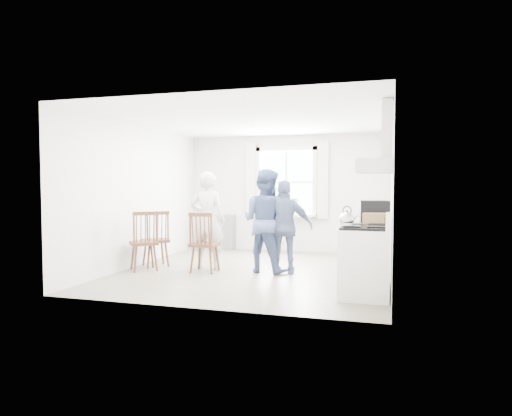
# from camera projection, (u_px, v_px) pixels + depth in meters

# --- Properties ---
(room_shell) EXTENTS (4.62, 5.12, 2.64)m
(room_shell) POSITION_uv_depth(u_px,v_px,m) (256.00, 196.00, 7.85)
(room_shell) COLOR gray
(room_shell) RESTS_ON ground
(window_assembly) EXTENTS (1.88, 0.24, 1.70)m
(window_assembly) POSITION_uv_depth(u_px,v_px,m) (286.00, 186.00, 10.19)
(window_assembly) COLOR white
(window_assembly) RESTS_ON room_shell
(range_hood) EXTENTS (0.45, 0.76, 0.94)m
(range_hood) POSITION_uv_depth(u_px,v_px,m) (379.00, 154.00, 5.94)
(range_hood) COLOR silver
(range_hood) RESTS_ON room_shell
(shelf_unit) EXTENTS (0.40, 0.30, 0.80)m
(shelf_unit) POSITION_uv_depth(u_px,v_px,m) (226.00, 232.00, 10.52)
(shelf_unit) COLOR gray
(shelf_unit) RESTS_ON ground
(gas_stove) EXTENTS (0.68, 0.76, 1.12)m
(gas_stove) POSITION_uv_depth(u_px,v_px,m) (365.00, 261.00, 6.06)
(gas_stove) COLOR white
(gas_stove) RESTS_ON ground
(kettle) EXTENTS (0.19, 0.19, 0.27)m
(kettle) POSITION_uv_depth(u_px,v_px,m) (347.00, 220.00, 5.94)
(kettle) COLOR silver
(kettle) RESTS_ON gas_stove
(low_cabinet) EXTENTS (0.50, 0.55, 0.90)m
(low_cabinet) POSITION_uv_depth(u_px,v_px,m) (372.00, 256.00, 6.72)
(low_cabinet) COLOR silver
(low_cabinet) RESTS_ON ground
(stereo_stack) EXTENTS (0.45, 0.42, 0.37)m
(stereo_stack) POSITION_uv_depth(u_px,v_px,m) (374.00, 213.00, 6.68)
(stereo_stack) COLOR black
(stereo_stack) RESTS_ON low_cabinet
(cardboard_box) EXTENTS (0.35, 0.28, 0.20)m
(cardboard_box) POSITION_uv_depth(u_px,v_px,m) (375.00, 220.00, 6.45)
(cardboard_box) COLOR #A0784D
(cardboard_box) RESTS_ON low_cabinet
(windsor_chair_a) EXTENTS (0.60, 0.60, 1.03)m
(windsor_chair_a) POSITION_uv_depth(u_px,v_px,m) (157.00, 233.00, 8.26)
(windsor_chair_a) COLOR #482617
(windsor_chair_a) RESTS_ON ground
(windsor_chair_b) EXTENTS (0.44, 0.43, 1.04)m
(windsor_chair_b) POSITION_uv_depth(u_px,v_px,m) (202.00, 236.00, 7.68)
(windsor_chair_b) COLOR #482617
(windsor_chair_b) RESTS_ON ground
(windsor_chair_c) EXTENTS (0.61, 0.61, 1.05)m
(windsor_chair_c) POSITION_uv_depth(u_px,v_px,m) (145.00, 234.00, 7.85)
(windsor_chair_c) COLOR #482617
(windsor_chair_c) RESTS_ON ground
(person_left) EXTENTS (0.67, 0.67, 1.73)m
(person_left) POSITION_uv_depth(u_px,v_px,m) (208.00, 220.00, 8.09)
(person_left) COLOR silver
(person_left) RESTS_ON ground
(person_mid) EXTENTS (1.04, 1.04, 1.76)m
(person_mid) POSITION_uv_depth(u_px,v_px,m) (265.00, 221.00, 7.78)
(person_mid) COLOR #465682
(person_mid) RESTS_ON ground
(person_right) EXTENTS (1.06, 1.06, 1.57)m
(person_right) POSITION_uv_depth(u_px,v_px,m) (285.00, 227.00, 7.65)
(person_right) COLOR navy
(person_right) RESTS_ON ground
(potted_plant) EXTENTS (0.22, 0.22, 0.36)m
(potted_plant) POSITION_uv_depth(u_px,v_px,m) (294.00, 206.00, 10.07)
(potted_plant) COLOR #347638
(potted_plant) RESTS_ON window_assembly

